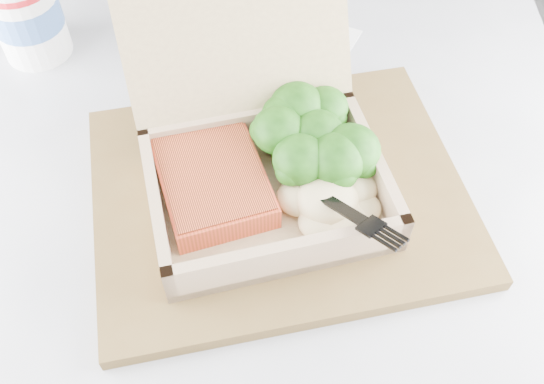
{
  "coord_description": "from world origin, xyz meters",
  "views": [
    {
      "loc": [
        0.17,
        -0.73,
        1.18
      ],
      "look_at": [
        0.18,
        -0.41,
        0.75
      ],
      "focal_mm": 40.0,
      "sensor_mm": 36.0,
      "label": 1
    }
  ],
  "objects_px": {
    "paper_cup": "(26,14)",
    "serving_tray": "(279,193)",
    "takeout_container": "(257,138)",
    "cafe_table": "(240,316)"
  },
  "relations": [
    {
      "from": "paper_cup",
      "to": "serving_tray",
      "type": "bearing_deg",
      "value": -40.46
    },
    {
      "from": "takeout_container",
      "to": "paper_cup",
      "type": "distance_m",
      "value": 0.33
    },
    {
      "from": "takeout_container",
      "to": "paper_cup",
      "type": "bearing_deg",
      "value": 129.03
    },
    {
      "from": "cafe_table",
      "to": "takeout_container",
      "type": "xyz_separation_m",
      "value": [
        0.03,
        0.06,
        0.24
      ]
    },
    {
      "from": "serving_tray",
      "to": "paper_cup",
      "type": "bearing_deg",
      "value": 139.54
    },
    {
      "from": "cafe_table",
      "to": "takeout_container",
      "type": "height_order",
      "value": "takeout_container"
    },
    {
      "from": "cafe_table",
      "to": "paper_cup",
      "type": "distance_m",
      "value": 0.42
    },
    {
      "from": "cafe_table",
      "to": "serving_tray",
      "type": "distance_m",
      "value": 0.2
    },
    {
      "from": "cafe_table",
      "to": "paper_cup",
      "type": "bearing_deg",
      "value": 130.09
    },
    {
      "from": "cafe_table",
      "to": "takeout_container",
      "type": "relative_size",
      "value": 2.82
    }
  ]
}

